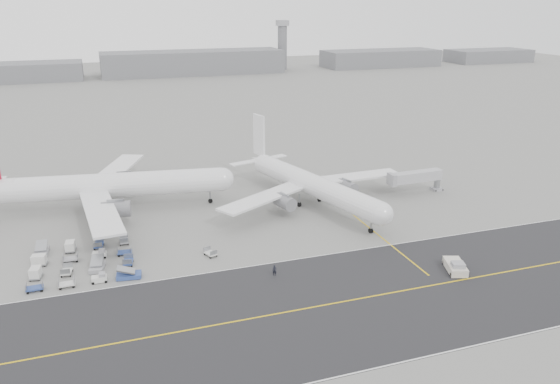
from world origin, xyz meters
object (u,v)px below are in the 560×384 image
object	(u,v)px
airliner_a	(108,186)
control_tower	(282,44)
ground_crew_a	(275,271)
jet_bridge	(416,178)
pushback_tug	(455,267)
airliner_b	(310,184)

from	to	relation	value
airliner_a	control_tower	bearing A→B (deg)	-18.77
airliner_a	ground_crew_a	distance (m)	47.79
airliner_a	jet_bridge	world-z (taller)	airliner_a
pushback_tug	airliner_a	bearing A→B (deg)	156.81
control_tower	airliner_b	distance (m)	254.33
control_tower	pushback_tug	bearing A→B (deg)	-103.06
control_tower	jet_bridge	size ratio (longest dim) A/B	2.14
airliner_b	pushback_tug	bearing A→B (deg)	-89.23
pushback_tug	jet_bridge	xyz separation A→B (m)	(15.02, 36.82, 2.94)
ground_crew_a	jet_bridge	bearing A→B (deg)	56.34
control_tower	airliner_a	world-z (taller)	control_tower
airliner_a	jet_bridge	distance (m)	70.20
airliner_a	ground_crew_a	xyz separation A→B (m)	(24.66, -40.69, -4.50)
control_tower	jet_bridge	xyz separation A→B (m)	(-49.94, -243.21, -12.42)
ground_crew_a	control_tower	bearing A→B (deg)	94.49
ground_crew_a	pushback_tug	bearing A→B (deg)	7.93
airliner_b	pushback_tug	xyz separation A→B (m)	(11.41, -37.71, -3.97)
airliner_b	jet_bridge	world-z (taller)	airliner_b
airliner_b	pushback_tug	distance (m)	39.60
control_tower	jet_bridge	distance (m)	248.59
jet_bridge	pushback_tug	bearing A→B (deg)	-114.43
airliner_a	airliner_b	distance (m)	44.15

